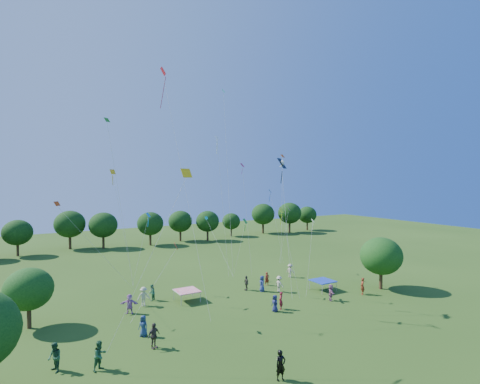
# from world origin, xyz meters

# --- Properties ---
(near_tree_north) EXTENTS (3.77, 3.77, 4.90)m
(near_tree_north) POSITION_xyz_m (-15.35, 21.53, 3.20)
(near_tree_north) COLOR #422B19
(near_tree_north) RESTS_ON ground
(near_tree_east) EXTENTS (4.52, 4.52, 5.69)m
(near_tree_east) POSITION_xyz_m (18.23, 14.61, 3.65)
(near_tree_east) COLOR #422B19
(near_tree_east) RESTS_ON ground
(treeline) EXTENTS (88.01, 8.77, 6.77)m
(treeline) POSITION_xyz_m (-1.73, 55.43, 4.09)
(treeline) COLOR #422B19
(treeline) RESTS_ON ground
(tent_red_stripe) EXTENTS (2.20, 2.20, 1.10)m
(tent_red_stripe) POSITION_xyz_m (-1.76, 21.43, 1.04)
(tent_red_stripe) COLOR red
(tent_red_stripe) RESTS_ON ground
(tent_blue) EXTENTS (2.20, 2.20, 1.10)m
(tent_blue) POSITION_xyz_m (12.35, 17.41, 1.04)
(tent_blue) COLOR #1937A7
(tent_blue) RESTS_ON ground
(man_in_black) EXTENTS (0.71, 0.48, 1.82)m
(man_in_black) POSITION_xyz_m (-2.38, 5.01, 0.91)
(man_in_black) COLOR black
(man_in_black) RESTS_ON ground
(crowd_person_0) EXTENTS (0.67, 0.93, 1.70)m
(crowd_person_0) POSITION_xyz_m (6.43, 20.39, 0.85)
(crowd_person_0) COLOR navy
(crowd_person_0) RESTS_ON ground
(crowd_person_1) EXTENTS (0.74, 0.78, 1.76)m
(crowd_person_1) POSITION_xyz_m (14.92, 14.23, 0.88)
(crowd_person_1) COLOR maroon
(crowd_person_1) RESTS_ON ground
(crowd_person_2) EXTENTS (0.73, 1.01, 1.84)m
(crowd_person_2) POSITION_xyz_m (-14.06, 12.86, 0.92)
(crowd_person_2) COLOR #204C30
(crowd_person_2) RESTS_ON ground
(crowd_person_3) EXTENTS (1.20, 0.55, 1.83)m
(crowd_person_3) POSITION_xyz_m (-5.88, 22.16, 0.91)
(crowd_person_3) COLOR #B9B894
(crowd_person_3) RESTS_ON ground
(crowd_person_4) EXTENTS (0.50, 0.96, 1.58)m
(crowd_person_4) POSITION_xyz_m (5.18, 21.61, 0.79)
(crowd_person_4) COLOR #423E35
(crowd_person_4) RESTS_ON ground
(crowd_person_5) EXTENTS (1.69, 1.32, 1.74)m
(crowd_person_5) POSITION_xyz_m (-7.51, 20.83, 0.87)
(crowd_person_5) COLOR #A966AF
(crowd_person_5) RESTS_ON ground
(crowd_person_6) EXTENTS (0.83, 0.89, 1.61)m
(crowd_person_6) POSITION_xyz_m (-7.78, 15.38, 0.81)
(crowd_person_6) COLOR navy
(crowd_person_6) RESTS_ON ground
(crowd_person_7) EXTENTS (0.61, 0.43, 1.51)m
(crowd_person_7) POSITION_xyz_m (8.18, 22.02, 0.75)
(crowd_person_7) COLOR maroon
(crowd_person_7) RESTS_ON ground
(crowd_person_8) EXTENTS (1.05, 0.89, 1.87)m
(crowd_person_8) POSITION_xyz_m (-11.55, 11.71, 0.94)
(crowd_person_8) COLOR #245531
(crowd_person_8) RESTS_ON ground
(crowd_person_9) EXTENTS (0.71, 1.20, 1.71)m
(crowd_person_9) POSITION_xyz_m (7.93, 19.33, 0.86)
(crowd_person_9) COLOR #B6AB92
(crowd_person_9) RESTS_ON ground
(crowd_person_10) EXTENTS (1.17, 0.90, 1.82)m
(crowd_person_10) POSITION_xyz_m (-7.70, 12.98, 0.91)
(crowd_person_10) COLOR #3A322E
(crowd_person_10) RESTS_ON ground
(crowd_person_11) EXTENTS (1.27, 1.57, 1.62)m
(crowd_person_11) POSITION_xyz_m (10.67, 14.43, 0.81)
(crowd_person_11) COLOR #97587F
(crowd_person_11) RESTS_ON ground
(crowd_person_12) EXTENTS (0.46, 0.78, 1.52)m
(crowd_person_12) POSITION_xyz_m (4.07, 14.70, 0.76)
(crowd_person_12) COLOR #1A1E4D
(crowd_person_12) RESTS_ON ground
(crowd_person_13) EXTENTS (0.67, 0.71, 1.61)m
(crowd_person_13) POSITION_xyz_m (4.89, 14.92, 0.81)
(crowd_person_13) COLOR maroon
(crowd_person_13) RESTS_ON ground
(crowd_person_14) EXTENTS (0.85, 0.87, 1.60)m
(crowd_person_14) POSITION_xyz_m (-4.73, 23.35, 0.80)
(crowd_person_14) COLOR #296141
(crowd_person_14) RESTS_ON ground
(crowd_person_15) EXTENTS (0.80, 1.17, 1.64)m
(crowd_person_15) POSITION_xyz_m (12.63, 23.52, 0.82)
(crowd_person_15) COLOR #B6A092
(crowd_person_15) RESTS_ON ground
(pirate_kite) EXTENTS (1.37, 3.22, 12.78)m
(pirate_kite) POSITION_xyz_m (5.84, 16.03, 13.36)
(pirate_kite) COLOR black
(red_high_kite) EXTENTS (0.80, 9.58, 21.31)m
(red_high_kite) POSITION_xyz_m (-3.86, 20.28, 18.60)
(red_high_kite) COLOR red
(small_kite_0) EXTENTS (2.82, 3.39, 14.14)m
(small_kite_0) POSITION_xyz_m (14.60, 27.88, 12.28)
(small_kite_0) COLOR #D9510C
(small_kite_1) EXTENTS (5.54, 0.72, 11.49)m
(small_kite_1) POSITION_xyz_m (-6.85, 10.60, 10.89)
(small_kite_1) COLOR yellow
(small_kite_2) EXTENTS (1.86, 1.00, 8.26)m
(small_kite_2) POSITION_xyz_m (4.48, 13.93, 8.11)
(small_kite_2) COLOR #C2EB14
(small_kite_3) EXTENTS (3.10, 2.65, 16.14)m
(small_kite_3) POSITION_xyz_m (-8.41, 22.03, 12.98)
(small_kite_3) COLOR #277F17
(small_kite_4) EXTENTS (2.48, 0.57, 9.50)m
(small_kite_4) POSITION_xyz_m (11.16, 25.28, 8.91)
(small_kite_4) COLOR #1235B8
(small_kite_5) EXTENTS (2.24, 0.95, 7.20)m
(small_kite_5) POSITION_xyz_m (14.29, 26.24, 7.58)
(small_kite_5) COLOR #69199A
(small_kite_6) EXTENTS (1.82, 0.55, 15.34)m
(small_kite_6) POSITION_xyz_m (2.67, 22.96, 12.82)
(small_kite_6) COLOR white
(small_kite_7) EXTENTS (0.90, 5.66, 6.24)m
(small_kite_7) POSITION_xyz_m (3.75, 27.08, 5.90)
(small_kite_7) COLOR #0CB4B4
(small_kite_8) EXTENTS (6.97, 1.37, 8.86)m
(small_kite_8) POSITION_xyz_m (-11.66, 22.84, 8.04)
(small_kite_8) COLOR #CB3F0B
(small_kite_9) EXTENTS (4.29, 1.49, 5.51)m
(small_kite_9) POSITION_xyz_m (-5.27, 16.12, 5.89)
(small_kite_9) COLOR #F3340C
(small_kite_10) EXTENTS (2.02, 1.17, 11.75)m
(small_kite_10) POSITION_xyz_m (-7.54, 25.77, 10.76)
(small_kite_10) COLOR #FAB116
(small_kite_11) EXTENTS (0.70, 2.65, 6.62)m
(small_kite_11) POSITION_xyz_m (4.48, 20.93, 6.94)
(small_kite_11) COLOR #1F8D19
(small_kite_12) EXTENTS (2.42, 1.82, 7.20)m
(small_kite_12) POSITION_xyz_m (-4.37, 26.26, 7.30)
(small_kite_12) COLOR #1582D3
(small_kite_13) EXTENTS (1.07, 1.08, 12.56)m
(small_kite_13) POSITION_xyz_m (5.91, 23.32, 11.36)
(small_kite_13) COLOR #A01A9D
(small_kite_14) EXTENTS (1.58, 1.00, 6.95)m
(small_kite_14) POSITION_xyz_m (7.97, 14.26, 6.65)
(small_kite_14) COLOR white
(small_kite_15) EXTENTS (2.06, 5.95, 21.93)m
(small_kite_15) POSITION_xyz_m (5.66, 27.20, 17.03)
(small_kite_15) COLOR #0DC7BC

